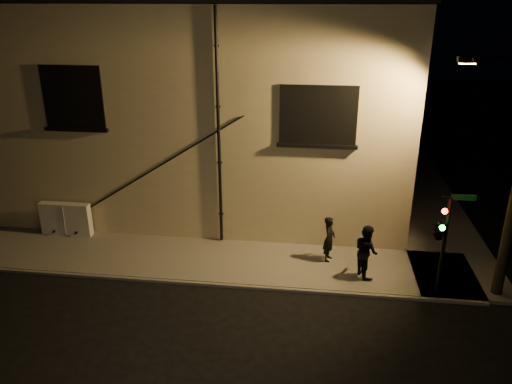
# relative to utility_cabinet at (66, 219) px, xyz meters

# --- Properties ---
(ground) EXTENTS (90.00, 90.00, 0.00)m
(ground) POSITION_rel_utility_cabinet_xyz_m (7.81, -2.70, -0.76)
(ground) COLOR black
(sidewalk) EXTENTS (21.00, 16.00, 0.12)m
(sidewalk) POSITION_rel_utility_cabinet_xyz_m (9.03, 1.69, -0.70)
(sidewalk) COLOR slate
(sidewalk) RESTS_ON ground
(building) EXTENTS (16.20, 12.23, 8.80)m
(building) POSITION_rel_utility_cabinet_xyz_m (4.81, 6.29, 3.64)
(building) COLOR beige
(building) RESTS_ON ground
(utility_cabinet) EXTENTS (1.95, 0.33, 1.28)m
(utility_cabinet) POSITION_rel_utility_cabinet_xyz_m (0.00, 0.00, 0.00)
(utility_cabinet) COLOR silver
(utility_cabinet) RESTS_ON sidewalk
(pedestrian_a) EXTENTS (0.51, 0.66, 1.62)m
(pedestrian_a) POSITION_rel_utility_cabinet_xyz_m (9.98, -0.77, 0.17)
(pedestrian_a) COLOR black
(pedestrian_a) RESTS_ON sidewalk
(pedestrian_b) EXTENTS (0.97, 1.07, 1.79)m
(pedestrian_b) POSITION_rel_utility_cabinet_xyz_m (11.15, -1.65, 0.25)
(pedestrian_b) COLOR black
(pedestrian_b) RESTS_ON sidewalk
(traffic_signal) EXTENTS (1.14, 1.91, 3.29)m
(traffic_signal) POSITION_rel_utility_cabinet_xyz_m (13.12, -2.51, 1.57)
(traffic_signal) COLOR black
(traffic_signal) RESTS_ON sidewalk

